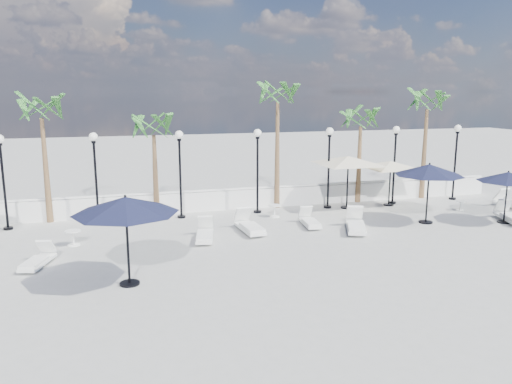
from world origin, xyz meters
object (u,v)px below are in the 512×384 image
object	(u,v)px
lounger_1	(38,260)
parasol_cream_sq_b	(391,161)
lounger_6	(511,216)
lounger_2	(250,226)
parasol_navy_mid	(429,170)
parasol_navy_left	(126,206)
lounger_4	(205,234)
lounger_3	(310,221)
parasol_cream_sq_a	(348,156)
lounger_5	(356,225)
parasol_navy_right	(508,177)

from	to	relation	value
lounger_1	parasol_cream_sq_b	size ratio (longest dim) A/B	0.38
lounger_6	parasol_cream_sq_b	size ratio (longest dim) A/B	0.46
lounger_2	parasol_navy_mid	bearing A→B (deg)	-9.64
parasol_navy_left	parasol_navy_mid	distance (m)	12.89
lounger_4	lounger_3	bearing A→B (deg)	21.74
parasol_navy_mid	parasol_cream_sq_b	distance (m)	3.42
lounger_6	parasol_navy_mid	xyz separation A→B (m)	(-3.58, 0.87, 2.01)
parasol_cream_sq_a	lounger_5	bearing A→B (deg)	-110.93
lounger_4	lounger_5	xyz separation A→B (m)	(6.01, -0.45, 0.03)
lounger_4	parasol_navy_left	distance (m)	5.19
lounger_4	parasol_cream_sq_a	size ratio (longest dim) A/B	0.36
parasol_navy_left	lounger_5	bearing A→B (deg)	20.49
lounger_5	parasol_cream_sq_b	size ratio (longest dim) A/B	0.47
lounger_4	parasol_cream_sq_b	distance (m)	10.45
parasol_navy_mid	parasol_navy_right	bearing A→B (deg)	-15.87
lounger_4	parasol_navy_right	world-z (taller)	parasol_navy_right
lounger_6	parasol_navy_right	distance (m)	1.76
lounger_2	lounger_5	bearing A→B (deg)	-18.38
lounger_4	parasol_cream_sq_b	xyz separation A→B (m)	(9.72, 3.31, 1.94)
lounger_4	parasol_cream_sq_b	world-z (taller)	parasol_cream_sq_b
parasol_navy_left	parasol_cream_sq_b	world-z (taller)	parasol_navy_left
lounger_1	parasol_navy_right	xyz separation A→B (m)	(18.30, 0.40, 1.76)
lounger_3	lounger_4	distance (m)	4.59
lounger_6	parasol_navy_right	world-z (taller)	parasol_navy_right
lounger_5	parasol_navy_right	xyz separation A→B (m)	(6.65, -0.56, 1.71)
lounger_1	lounger_2	xyz separation A→B (m)	(7.52, 1.97, 0.05)
lounger_2	parasol_cream_sq_b	world-z (taller)	parasol_cream_sq_b
parasol_navy_left	parasol_navy_right	world-z (taller)	parasol_navy_left
lounger_1	parasol_cream_sq_b	bearing A→B (deg)	34.29
parasol_navy_mid	lounger_2	bearing A→B (deg)	175.07
parasol_navy_left	parasol_cream_sq_b	bearing A→B (deg)	29.37
parasol_navy_left	parasol_cream_sq_b	xyz separation A→B (m)	(12.59, 7.09, -0.17)
lounger_3	parasol_cream_sq_a	bearing A→B (deg)	47.16
lounger_2	lounger_6	world-z (taller)	lounger_2
lounger_3	parasol_navy_right	world-z (taller)	parasol_navy_right
lounger_1	lounger_2	bearing A→B (deg)	31.82
lounger_2	lounger_5	world-z (taller)	lounger_5
parasol_navy_mid	parasol_cream_sq_b	world-z (taller)	parasol_navy_mid
lounger_5	parasol_navy_mid	world-z (taller)	parasol_navy_mid
lounger_2	parasol_navy_left	xyz separation A→B (m)	(-4.76, -4.33, 2.08)
lounger_6	parasol_navy_mid	world-z (taller)	parasol_navy_mid
parasol_navy_mid	lounger_4	bearing A→B (deg)	179.38
lounger_1	parasol_navy_left	xyz separation A→B (m)	(2.76, -2.36, 2.12)
lounger_2	parasol_navy_left	size ratio (longest dim) A/B	0.71
lounger_6	parasol_navy_left	bearing A→B (deg)	-152.16
lounger_2	lounger_5	size ratio (longest dim) A/B	0.96
lounger_6	parasol_cream_sq_a	xyz separation A→B (m)	(-5.60, 4.28, 2.23)
lounger_1	lounger_4	size ratio (longest dim) A/B	0.91
lounger_5	parasol_cream_sq_b	xyz separation A→B (m)	(3.70, 3.76, 1.90)
parasol_navy_right	parasol_cream_sq_a	world-z (taller)	parasol_cream_sq_a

